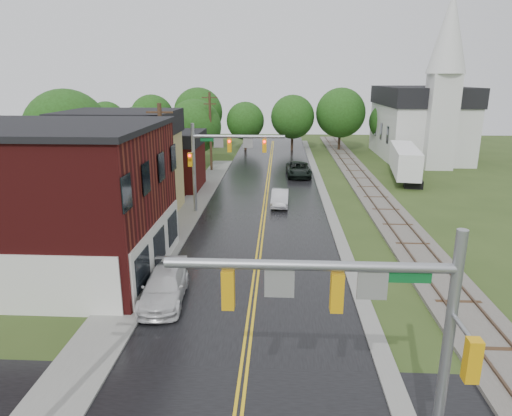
# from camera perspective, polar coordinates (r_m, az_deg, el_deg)

# --- Properties ---
(main_road) EXTENTS (10.00, 90.00, 0.02)m
(main_road) POSITION_cam_1_polar(r_m,az_deg,el_deg) (39.93, 1.15, 0.59)
(main_road) COLOR black
(main_road) RESTS_ON ground
(curb_right) EXTENTS (0.80, 70.00, 0.12)m
(curb_right) POSITION_cam_1_polar(r_m,az_deg,el_deg) (44.94, 8.27, 2.19)
(curb_right) COLOR gray
(curb_right) RESTS_ON ground
(sidewalk_left) EXTENTS (2.40, 50.00, 0.12)m
(sidewalk_left) POSITION_cam_1_polar(r_m,az_deg,el_deg) (35.90, -9.06, -1.41)
(sidewalk_left) COLOR gray
(sidewalk_left) RESTS_ON ground
(brick_building) EXTENTS (14.30, 10.30, 8.30)m
(brick_building) POSITION_cam_1_polar(r_m,az_deg,el_deg) (27.96, -26.48, 0.88)
(brick_building) COLOR #4E1010
(brick_building) RESTS_ON ground
(yellow_house) EXTENTS (8.00, 7.00, 6.40)m
(yellow_house) POSITION_cam_1_polar(r_m,az_deg,el_deg) (37.33, -16.21, 3.90)
(yellow_house) COLOR tan
(yellow_house) RESTS_ON ground
(darkred_building) EXTENTS (7.00, 6.00, 4.40)m
(darkred_building) POSITION_cam_1_polar(r_m,az_deg,el_deg) (45.69, -11.30, 5.10)
(darkred_building) COLOR #3F0F0C
(darkred_building) RESTS_ON ground
(church) EXTENTS (10.40, 18.40, 20.00)m
(church) POSITION_cam_1_polar(r_m,az_deg,el_deg) (65.14, 20.15, 10.89)
(church) COLOR silver
(church) RESTS_ON ground
(railroad) EXTENTS (3.20, 80.00, 0.30)m
(railroad) POSITION_cam_1_polar(r_m,az_deg,el_deg) (45.58, 14.05, 2.20)
(railroad) COLOR #59544C
(railroad) RESTS_ON ground
(traffic_signal_near) EXTENTS (7.34, 0.30, 7.20)m
(traffic_signal_near) POSITION_cam_1_polar(r_m,az_deg,el_deg) (12.12, 13.57, -12.51)
(traffic_signal_near) COLOR gray
(traffic_signal_near) RESTS_ON ground
(traffic_signal_far) EXTENTS (7.34, 0.43, 7.20)m
(traffic_signal_far) POSITION_cam_1_polar(r_m,az_deg,el_deg) (36.22, -4.50, 6.99)
(traffic_signal_far) COLOR gray
(traffic_signal_far) RESTS_ON ground
(utility_pole_b) EXTENTS (1.80, 0.28, 9.00)m
(utility_pole_b) POSITION_cam_1_polar(r_m,az_deg,el_deg) (32.06, -11.59, 5.07)
(utility_pole_b) COLOR #382616
(utility_pole_b) RESTS_ON ground
(utility_pole_c) EXTENTS (1.80, 0.28, 9.00)m
(utility_pole_c) POSITION_cam_1_polar(r_m,az_deg,el_deg) (53.41, -5.71, 9.63)
(utility_pole_c) COLOR #382616
(utility_pole_c) RESTS_ON ground
(tree_left_b) EXTENTS (7.60, 7.60, 9.69)m
(tree_left_b) POSITION_cam_1_polar(r_m,az_deg,el_deg) (44.92, -22.39, 8.57)
(tree_left_b) COLOR black
(tree_left_b) RESTS_ON ground
(tree_left_c) EXTENTS (6.00, 6.00, 7.65)m
(tree_left_c) POSITION_cam_1_polar(r_m,az_deg,el_deg) (51.03, -14.34, 8.67)
(tree_left_c) COLOR black
(tree_left_c) RESTS_ON ground
(tree_left_e) EXTENTS (6.40, 6.40, 8.16)m
(tree_left_e) POSITION_cam_1_polar(r_m,az_deg,el_deg) (55.60, -7.54, 9.92)
(tree_left_e) COLOR black
(tree_left_e) RESTS_ON ground
(suv_dark) EXTENTS (2.82, 5.71, 1.56)m
(suv_dark) POSITION_cam_1_polar(r_m,az_deg,el_deg) (50.83, 5.32, 4.81)
(suv_dark) COLOR black
(suv_dark) RESTS_ON ground
(sedan_silver) EXTENTS (1.56, 4.14, 1.35)m
(sedan_silver) POSITION_cam_1_polar(r_m,az_deg,el_deg) (39.12, 3.01, 1.27)
(sedan_silver) COLOR silver
(sedan_silver) RESTS_ON ground
(pickup_white) EXTENTS (2.39, 5.10, 1.44)m
(pickup_white) POSITION_cam_1_polar(r_m,az_deg,el_deg) (23.15, -11.40, -9.72)
(pickup_white) COLOR silver
(pickup_white) RESTS_ON ground
(semi_trailer) EXTENTS (3.90, 10.99, 3.49)m
(semi_trailer) POSITION_cam_1_polar(r_m,az_deg,el_deg) (51.36, 18.09, 5.70)
(semi_trailer) COLOR black
(semi_trailer) RESTS_ON ground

